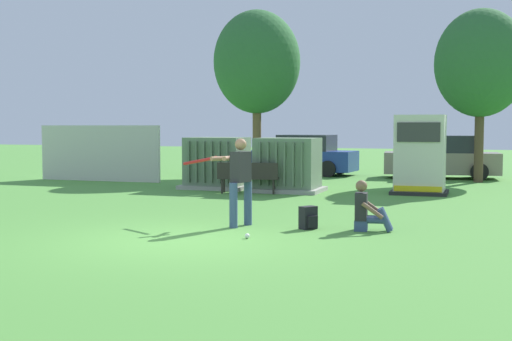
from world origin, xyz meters
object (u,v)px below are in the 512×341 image
at_px(transformer_mid_west, 288,166).
at_px(seated_spectator, 367,211).
at_px(transformer_west, 217,164).
at_px(batter, 238,177).
at_px(park_bench, 248,175).
at_px(parked_car_left_of_center, 442,158).
at_px(parked_car_leftmost, 304,156).
at_px(sports_ball, 247,236).
at_px(backpack, 309,218).
at_px(generator_enclosure, 420,155).

distance_m(transformer_mid_west, seated_spectator, 7.67).
height_order(transformer_west, batter, batter).
xyz_separation_m(park_bench, parked_car_left_of_center, (5.04, 7.80, 0.22)).
relative_size(transformer_west, parked_car_leftmost, 0.49).
xyz_separation_m(batter, parked_car_leftmost, (-2.30, 13.95, -0.22)).
distance_m(seated_spectator, parked_car_leftmost, 14.53).
relative_size(sports_ball, parked_car_left_of_center, 0.02).
xyz_separation_m(parked_car_leftmost, parked_car_left_of_center, (5.41, -0.10, 0.00)).
bearing_deg(park_bench, parked_car_left_of_center, 57.12).
height_order(transformer_mid_west, backpack, transformer_mid_west).
relative_size(transformer_west, sports_ball, 23.33).
height_order(backpack, parked_car_left_of_center, parked_car_left_of_center).
height_order(generator_enclosure, parked_car_leftmost, generator_enclosure).
bearing_deg(batter, sports_ball, -63.76).
xyz_separation_m(park_bench, batter, (1.93, -6.04, 0.44)).
height_order(transformer_west, seated_spectator, transformer_west).
bearing_deg(seated_spectator, parked_car_left_of_center, 87.43).
height_order(transformer_west, sports_ball, transformer_west).
distance_m(transformer_west, batter, 8.10).
distance_m(sports_ball, seated_spectator, 2.44).
relative_size(park_bench, backpack, 4.18).
bearing_deg(backpack, batter, -176.52).
bearing_deg(park_bench, backpack, -60.73).
bearing_deg(batter, backpack, 3.48).
bearing_deg(transformer_west, batter, -64.95).
bearing_deg(parked_car_leftmost, batter, -80.65).
relative_size(sports_ball, seated_spectator, 0.09).
height_order(transformer_west, backpack, transformer_west).
bearing_deg(parked_car_left_of_center, sports_ball, -99.21).
xyz_separation_m(seated_spectator, parked_car_leftmost, (-4.80, 13.71, 0.38)).
height_order(batter, sports_ball, batter).
distance_m(transformer_mid_west, batter, 7.11).
relative_size(park_bench, seated_spectator, 1.91).
xyz_separation_m(batter, parked_car_left_of_center, (3.11, 13.84, -0.22)).
bearing_deg(parked_car_leftmost, seated_spectator, -70.72).
bearing_deg(transformer_mid_west, transformer_west, 172.90).
height_order(park_bench, batter, batter).
distance_m(backpack, parked_car_leftmost, 14.36).
bearing_deg(seated_spectator, backpack, -172.24).
relative_size(transformer_mid_west, generator_enclosure, 0.91).
height_order(park_bench, seated_spectator, seated_spectator).
distance_m(seated_spectator, backpack, 1.12).
xyz_separation_m(park_bench, parked_car_leftmost, (-0.37, 7.91, 0.22)).
relative_size(park_bench, parked_car_left_of_center, 0.42).
distance_m(park_bench, sports_ball, 7.82).
bearing_deg(backpack, sports_ball, -118.23).
relative_size(generator_enclosure, batter, 1.32).
bearing_deg(park_bench, generator_enclosure, 18.25).
bearing_deg(batter, parked_car_left_of_center, 77.33).
height_order(transformer_west, parked_car_leftmost, same).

